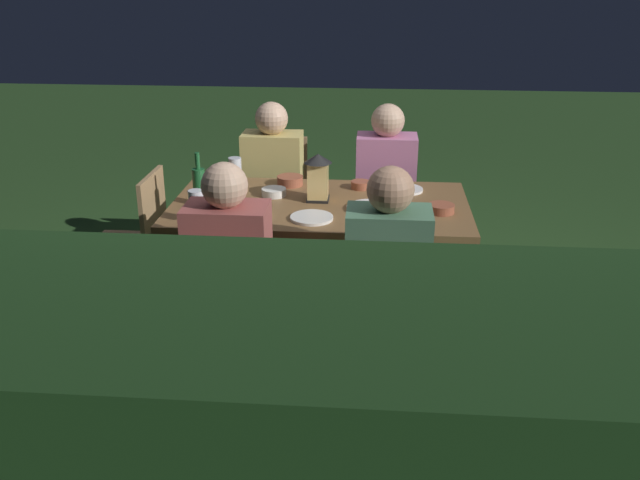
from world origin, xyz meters
TOP-DOWN VIEW (x-y plane):
  - ground_plane at (0.00, 0.00)m, footprint 16.00×16.00m
  - dining_table at (0.00, 0.00)m, footprint 1.63×0.88m
  - chair_side_right_a at (-0.37, 0.83)m, footprint 0.42×0.40m
  - person_in_green at (-0.37, 0.64)m, footprint 0.38×0.47m
  - chair_side_left_a at (-0.37, -0.83)m, footprint 0.42×0.40m
  - person_in_pink at (-0.37, -0.64)m, footprint 0.38×0.47m
  - chair_head_far at (1.06, 0.00)m, footprint 0.40×0.42m
  - chair_side_left_b at (0.37, -0.83)m, footprint 0.42×0.40m
  - person_in_mustard at (0.37, -0.64)m, footprint 0.38×0.47m
  - chair_side_right_b at (0.37, 0.83)m, footprint 0.42×0.40m
  - person_in_rust at (0.37, 0.64)m, footprint 0.38×0.47m
  - lantern_centerpiece at (0.02, -0.05)m, footprint 0.15×0.15m
  - green_bottle_on_table at (0.65, 0.07)m, footprint 0.07×0.07m
  - wine_glass_a at (0.48, -0.03)m, footprint 0.08×0.08m
  - wine_glass_b at (0.52, -0.28)m, footprint 0.08×0.08m
  - wine_glass_c at (0.60, 0.35)m, footprint 0.08×0.08m
  - plate_a at (-0.47, -0.26)m, footprint 0.20×0.20m
  - plate_b at (-0.28, 0.08)m, footprint 0.26×0.26m
  - plate_c at (0.02, 0.26)m, footprint 0.22×0.22m
  - plate_d at (0.37, 0.24)m, footprint 0.26×0.26m
  - bowl_olives at (-0.65, 0.10)m, footprint 0.14×0.14m
  - bowl_bread at (0.27, -0.11)m, footprint 0.14×0.14m
  - bowl_salad at (-0.21, -0.28)m, footprint 0.11×0.11m
  - bowl_dip at (0.20, -0.31)m, footprint 0.15×0.15m

SIDE VIEW (x-z plane):
  - ground_plane at x=0.00m, z-range 0.00..0.00m
  - chair_side_right_a at x=-0.37m, z-range 0.05..0.92m
  - chair_side_left_a at x=-0.37m, z-range 0.05..0.92m
  - chair_head_far at x=1.06m, z-range 0.05..0.92m
  - chair_side_left_b at x=0.37m, z-range 0.05..0.92m
  - chair_side_right_b at x=0.37m, z-range 0.05..0.92m
  - person_in_green at x=-0.37m, z-range 0.06..1.21m
  - person_in_pink at x=-0.37m, z-range 0.06..1.21m
  - person_in_mustard at x=0.37m, z-range 0.06..1.21m
  - person_in_rust at x=0.37m, z-range 0.06..1.21m
  - dining_table at x=0.00m, z-range 0.31..1.04m
  - plate_a at x=-0.47m, z-range 0.73..0.75m
  - plate_b at x=-0.28m, z-range 0.73..0.75m
  - plate_c at x=0.02m, z-range 0.73..0.75m
  - plate_d at x=0.37m, z-range 0.73..0.75m
  - bowl_bread at x=0.27m, z-range 0.73..0.78m
  - bowl_salad at x=-0.21m, z-range 0.73..0.78m
  - bowl_olives at x=-0.65m, z-range 0.73..0.78m
  - bowl_dip at x=0.20m, z-range 0.73..0.79m
  - green_bottle_on_table at x=0.65m, z-range 0.70..0.99m
  - wine_glass_a at x=0.48m, z-range 0.76..0.93m
  - wine_glass_b at x=0.52m, z-range 0.76..0.93m
  - wine_glass_c at x=0.60m, z-range 0.76..0.93m
  - lantern_centerpiece at x=0.02m, z-range 0.75..1.01m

